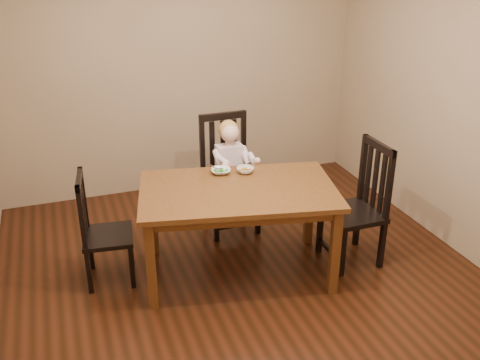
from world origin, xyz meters
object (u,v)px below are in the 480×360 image
object	(u,v)px
chair_left	(101,231)
bowl_peas	(221,171)
bowl_veg	(245,170)
chair_child	(228,175)
toddler	(230,164)
chair_right	(359,206)
dining_table	(238,199)

from	to	relation	value
chair_left	bowl_peas	bearing A→B (deg)	100.97
bowl_veg	chair_left	bearing A→B (deg)	-179.34
chair_child	toddler	world-z (taller)	chair_child
chair_right	bowl_peas	size ratio (longest dim) A/B	6.56
bowl_peas	bowl_veg	bearing A→B (deg)	-15.27
dining_table	bowl_veg	bearing A→B (deg)	59.57
chair_child	chair_left	xyz separation A→B (m)	(-1.27, -0.54, -0.08)
dining_table	bowl_peas	bearing A→B (deg)	96.54
chair_left	dining_table	bearing A→B (deg)	83.38
chair_left	bowl_peas	xyz separation A→B (m)	(1.05, 0.07, 0.35)
chair_left	toddler	bearing A→B (deg)	117.98
dining_table	chair_child	size ratio (longest dim) A/B	1.54
chair_child	bowl_veg	size ratio (longest dim) A/B	7.44
toddler	bowl_veg	world-z (taller)	toddler
chair_child	chair_left	bearing A→B (deg)	22.35
chair_right	dining_table	bearing A→B (deg)	81.56
bowl_veg	chair_right	bearing A→B (deg)	-26.13
bowl_peas	bowl_veg	distance (m)	0.21
chair_left	toddler	world-z (taller)	toddler
dining_table	chair_right	world-z (taller)	chair_right
dining_table	bowl_veg	world-z (taller)	bowl_veg
chair_right	toddler	size ratio (longest dim) A/B	1.94
dining_table	chair_child	world-z (taller)	chair_child
chair_left	chair_right	size ratio (longest dim) A/B	0.88
chair_child	toddler	bearing A→B (deg)	90.00
chair_child	bowl_peas	world-z (taller)	chair_child
chair_left	chair_child	bearing A→B (deg)	120.22
bowl_veg	chair_child	bearing A→B (deg)	88.22
chair_right	bowl_peas	world-z (taller)	chair_right
chair_right	toddler	xyz separation A→B (m)	(-0.87, 0.90, 0.16)
bowl_peas	chair_child	bearing A→B (deg)	64.94
dining_table	bowl_veg	size ratio (longest dim) A/B	11.44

